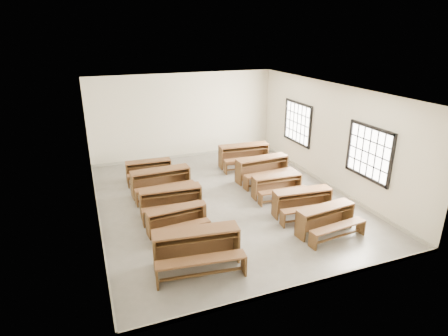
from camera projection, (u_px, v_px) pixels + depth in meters
name	position (u px, v px, depth m)	size (l,w,h in m)	color
room	(227.00, 128.00, 10.21)	(8.50, 8.50, 3.20)	gray
desk_set_0	(197.00, 246.00, 7.77)	(1.90, 1.14, 0.81)	brown
desk_set_1	(176.00, 218.00, 9.10)	(1.47, 0.85, 0.63)	brown
desk_set_2	(171.00, 199.00, 9.99)	(1.68, 0.94, 0.74)	brown
desk_set_3	(161.00, 180.00, 11.17)	(1.79, 0.98, 0.79)	brown
desk_set_4	(149.00, 169.00, 12.26)	(1.49, 0.82, 0.66)	brown
desk_set_5	(326.00, 218.00, 9.06)	(1.60, 0.95, 0.69)	brown
desk_set_6	(303.00, 201.00, 9.94)	(1.65, 0.96, 0.71)	brown
desk_set_7	(277.00, 184.00, 11.03)	(1.51, 0.83, 0.67)	brown
desk_set_8	(263.00, 167.00, 12.18)	(1.80, 1.01, 0.79)	brown
desk_set_9	(244.00, 154.00, 13.45)	(1.84, 1.03, 0.81)	brown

